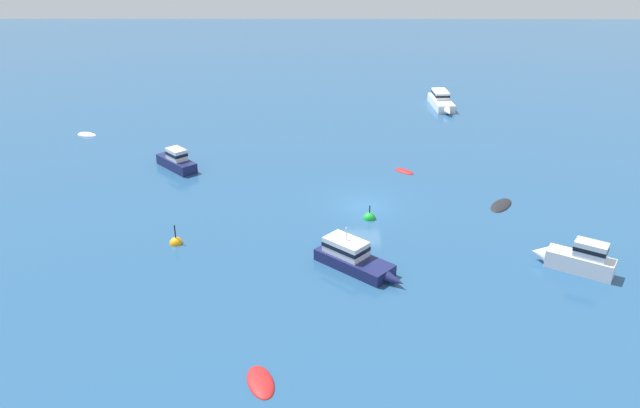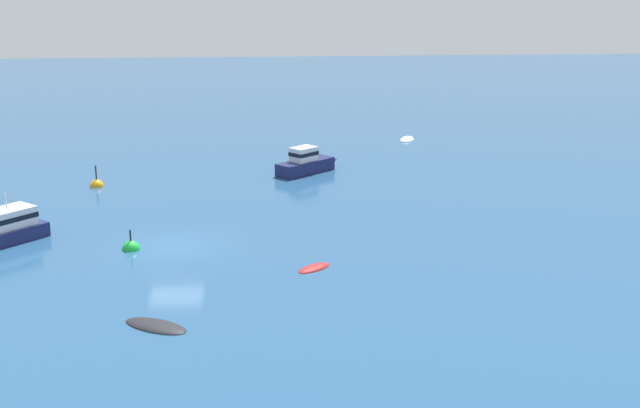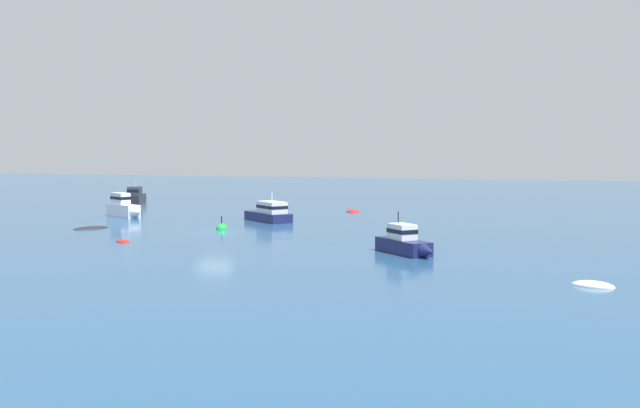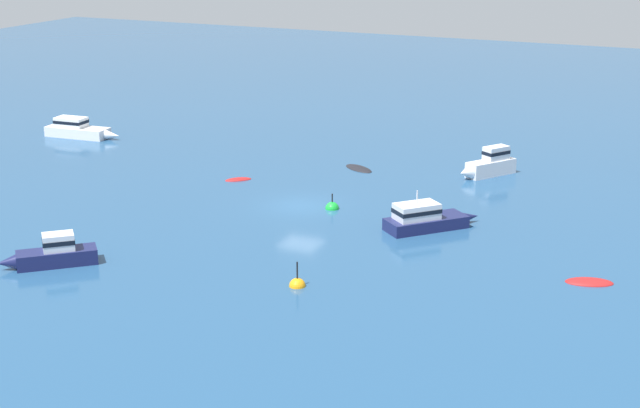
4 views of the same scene
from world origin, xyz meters
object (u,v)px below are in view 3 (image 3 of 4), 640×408
at_px(powerboat, 136,197).
at_px(mooring_buoy, 398,229).
at_px(motor_cruiser, 124,207).
at_px(channel_buoy, 222,229).
at_px(powerboat_2, 269,213).
at_px(powerboat_1, 405,243).
at_px(dinghy, 593,286).
at_px(skiff, 353,212).
at_px(dinghy_1, 123,242).
at_px(tender, 91,229).

distance_m(powerboat, mooring_buoy, 33.42).
distance_m(motor_cruiser, powerboat, 14.10).
bearing_deg(channel_buoy, powerboat_2, 167.90).
xyz_separation_m(motor_cruiser, powerboat, (-12.86, -5.78, -0.07)).
xyz_separation_m(powerboat_1, mooring_buoy, (-12.66, -2.64, -0.63)).
bearing_deg(dinghy, powerboat_1, -17.75).
distance_m(powerboat_1, powerboat_2, 20.53).
bearing_deg(mooring_buoy, powerboat_1, 11.77).
distance_m(powerboat_2, channel_buoy, 6.56).
bearing_deg(dinghy, channel_buoy, -13.32).
xyz_separation_m(skiff, channel_buoy, (16.38, -5.84, 0.00)).
relative_size(skiff, mooring_buoy, 1.55).
height_order(skiff, powerboat_2, powerboat_2).
distance_m(dinghy_1, powerboat_1, 18.13).
height_order(powerboat_2, mooring_buoy, powerboat_2).
height_order(dinghy_1, mooring_buoy, mooring_buoy).
relative_size(motor_cruiser, tender, 1.52).
bearing_deg(tender, dinghy_1, 76.75).
distance_m(skiff, powerboat_1, 27.05).
bearing_deg(powerboat_1, mooring_buoy, 149.19).
height_order(skiff, mooring_buoy, mooring_buoy).
bearing_deg(motor_cruiser, dinghy_1, -29.47).
bearing_deg(tender, powerboat_1, 106.73).
distance_m(skiff, dinghy_1, 26.38).
bearing_deg(channel_buoy, powerboat, -138.70).
bearing_deg(motor_cruiser, tender, -44.50).
bearing_deg(channel_buoy, tender, -77.43).
xyz_separation_m(skiff, mooring_buoy, (12.84, 6.35, 0.01)).
bearing_deg(channel_buoy, dinghy_1, -21.37).
relative_size(dinghy_1, powerboat, 0.37).
distance_m(dinghy, skiff, 38.29).
bearing_deg(channel_buoy, mooring_buoy, 106.21).
bearing_deg(dinghy, mooring_buoy, -37.59).
height_order(tender, channel_buoy, channel_buoy).
distance_m(motor_cruiser, tender, 9.01).
bearing_deg(powerboat_2, dinghy_1, 114.42).
bearing_deg(channel_buoy, dinghy, 55.23).
relative_size(powerboat_2, mooring_buoy, 3.11).
bearing_deg(tender, mooring_buoy, 137.64).
distance_m(dinghy, tender, 37.00).
height_order(motor_cruiser, mooring_buoy, motor_cruiser).
relative_size(dinghy_1, powerboat_2, 0.36).
distance_m(dinghy, powerboat_1, 12.54).
distance_m(powerboat_2, mooring_buoy, 11.21).
bearing_deg(motor_cruiser, mooring_buoy, 24.70).
height_order(motor_cruiser, skiff, motor_cruiser).
bearing_deg(motor_cruiser, powerboat, 146.44).
bearing_deg(powerboat_2, dinghy, 176.58).
height_order(powerboat, channel_buoy, powerboat).
distance_m(motor_cruiser, channel_buoy, 13.20).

